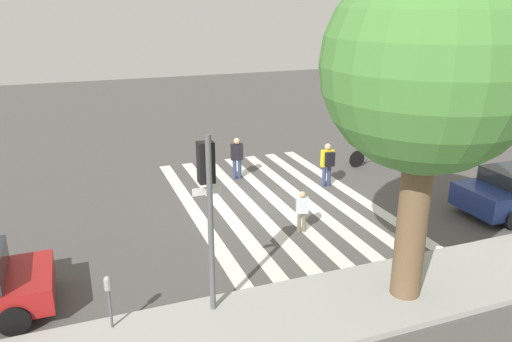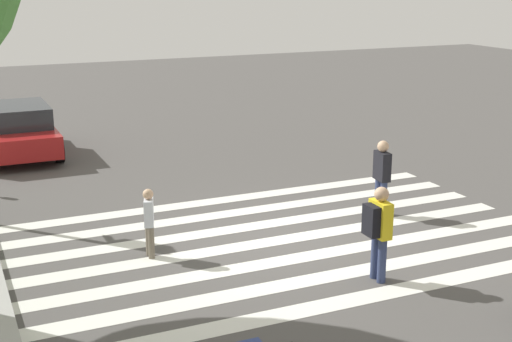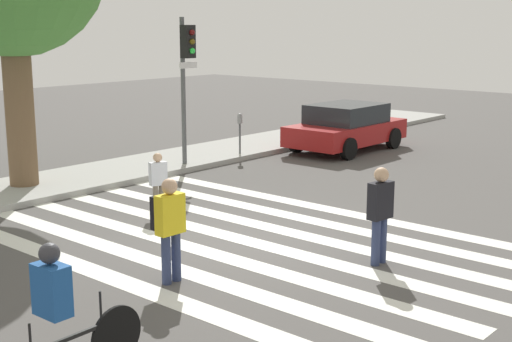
# 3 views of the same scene
# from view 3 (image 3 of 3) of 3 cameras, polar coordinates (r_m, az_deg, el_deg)

# --- Properties ---
(ground_plane) EXTENTS (60.00, 60.00, 0.00)m
(ground_plane) POSITION_cam_3_polar(r_m,az_deg,el_deg) (12.86, -1.05, -5.53)
(ground_plane) COLOR #4C4947
(sidewalk_curb) EXTENTS (36.00, 2.50, 0.14)m
(sidewalk_curb) POSITION_cam_3_polar(r_m,az_deg,el_deg) (17.51, -16.42, -1.10)
(sidewalk_curb) COLOR #9E9E99
(sidewalk_curb) RESTS_ON ground_plane
(crosswalk_stripes) EXTENTS (5.96, 10.00, 0.01)m
(crosswalk_stripes) POSITION_cam_3_polar(r_m,az_deg,el_deg) (12.85, -1.05, -5.51)
(crosswalk_stripes) COLOR silver
(crosswalk_stripes) RESTS_ON ground_plane
(traffic_light) EXTENTS (0.60, 0.50, 3.98)m
(traffic_light) POSITION_cam_3_polar(r_m,az_deg,el_deg) (18.71, -5.60, 8.53)
(traffic_light) COLOR #515456
(traffic_light) RESTS_ON ground_plane
(parking_meter) EXTENTS (0.15, 0.15, 1.30)m
(parking_meter) POSITION_cam_3_polar(r_m,az_deg,el_deg) (20.40, -1.31, 3.73)
(parking_meter) COLOR #515456
(parking_meter) RESTS_ON ground_plane
(pedestrian_adult_blue_shirt) EXTENTS (0.45, 0.38, 1.60)m
(pedestrian_adult_blue_shirt) POSITION_cam_3_polar(r_m,az_deg,el_deg) (10.65, -7.01, -4.05)
(pedestrian_adult_blue_shirt) COLOR navy
(pedestrian_adult_blue_shirt) RESTS_ON ground_plane
(pedestrian_child_with_backpack) EXTENTS (0.38, 0.26, 1.26)m
(pedestrian_child_with_backpack) POSITION_cam_3_polar(r_m,az_deg,el_deg) (14.56, -7.83, -0.68)
(pedestrian_child_with_backpack) COLOR #6B6051
(pedestrian_child_with_backpack) RESTS_ON ground_plane
(pedestrian_adult_tall_backpack) EXTENTS (0.46, 0.25, 1.59)m
(pedestrian_adult_tall_backpack) POSITION_cam_3_polar(r_m,az_deg,el_deg) (11.54, 9.90, -3.09)
(pedestrian_adult_tall_backpack) COLOR navy
(pedestrian_adult_tall_backpack) RESTS_ON ground_plane
(cyclist_mid_street) EXTENTS (2.31, 0.41, 1.64)m
(cyclist_mid_street) POSITION_cam_3_polar(r_m,az_deg,el_deg) (7.80, -15.92, -10.94)
(cyclist_mid_street) COLOR black
(cyclist_mid_street) RESTS_ON ground_plane
(car_parked_dark_suv) EXTENTS (4.06, 2.07, 1.42)m
(car_parked_dark_suv) POSITION_cam_3_polar(r_m,az_deg,el_deg) (21.88, 7.23, 3.53)
(car_parked_dark_suv) COLOR maroon
(car_parked_dark_suv) RESTS_ON ground_plane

